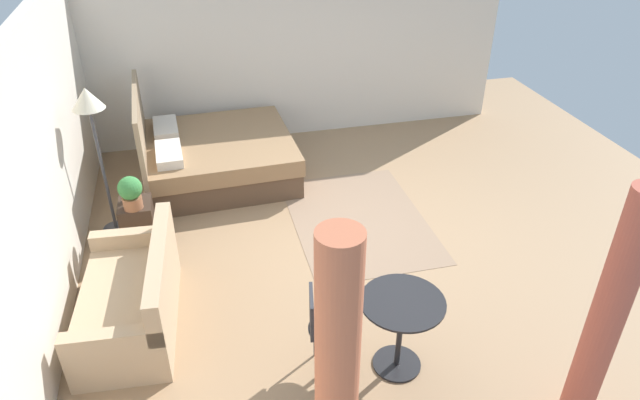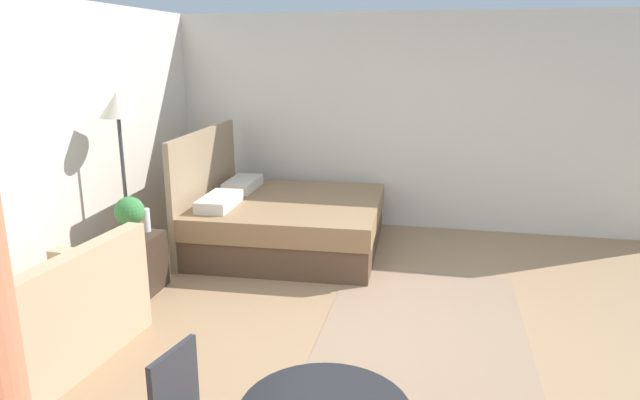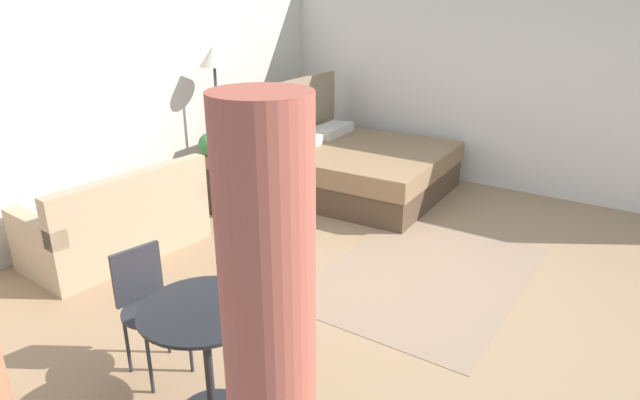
% 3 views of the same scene
% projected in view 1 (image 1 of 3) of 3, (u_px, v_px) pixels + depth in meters
% --- Properties ---
extents(ground_plane, '(9.17, 9.37, 0.02)m').
position_uv_depth(ground_plane, '(357.00, 237.00, 6.76)').
color(ground_plane, '#9E7A56').
extents(wall_back, '(9.17, 0.12, 2.62)m').
position_uv_depth(wall_back, '(42.00, 171.00, 5.42)').
color(wall_back, silver).
rests_on(wall_back, ground).
extents(wall_right, '(0.12, 6.37, 2.62)m').
position_uv_depth(wall_right, '(300.00, 52.00, 8.61)').
color(wall_right, silver).
rests_on(wall_right, ground).
extents(area_rug, '(2.27, 1.60, 0.01)m').
position_uv_depth(area_rug, '(358.00, 219.00, 7.06)').
color(area_rug, '#93755B').
rests_on(area_rug, ground).
extents(bed, '(1.97, 2.06, 1.32)m').
position_uv_depth(bed, '(214.00, 156.00, 7.84)').
color(bed, brown).
rests_on(bed, ground).
extents(couch, '(1.65, 0.96, 0.86)m').
position_uv_depth(couch, '(133.00, 300.00, 5.37)').
color(couch, tan).
rests_on(couch, ground).
extents(nightstand, '(0.41, 0.37, 0.54)m').
position_uv_depth(nightstand, '(138.00, 223.00, 6.52)').
color(nightstand, '#38281E').
rests_on(nightstand, ground).
extents(potted_plant, '(0.26, 0.26, 0.38)m').
position_uv_depth(potted_plant, '(131.00, 192.00, 6.19)').
color(potted_plant, '#935B3D').
rests_on(potted_plant, nightstand).
extents(vase, '(0.09, 0.09, 0.22)m').
position_uv_depth(vase, '(135.00, 189.00, 6.42)').
color(vase, silver).
rests_on(vase, nightstand).
extents(floor_lamp, '(0.35, 0.35, 1.80)m').
position_uv_depth(floor_lamp, '(90.00, 111.00, 6.09)').
color(floor_lamp, '#3F3F44').
rests_on(floor_lamp, ground).
extents(balcony_table, '(0.72, 0.72, 0.75)m').
position_uv_depth(balcony_table, '(401.00, 321.00, 4.80)').
color(balcony_table, black).
rests_on(balcony_table, ground).
extents(cafe_chair_near_window, '(0.48, 0.48, 0.85)m').
position_uv_depth(cafe_chair_near_window, '(323.00, 324.00, 4.78)').
color(cafe_chair_near_window, '#2D2D33').
rests_on(cafe_chair_near_window, ground).
extents(curtain_left, '(0.24, 0.24, 2.16)m').
position_uv_depth(curtain_left, '(606.00, 319.00, 4.04)').
color(curtain_left, '#C15B47').
rests_on(curtain_left, ground).
extents(curtain_right, '(0.29, 0.29, 2.16)m').
position_uv_depth(curtain_right, '(337.00, 371.00, 3.63)').
color(curtain_right, '#D1704C').
rests_on(curtain_right, ground).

